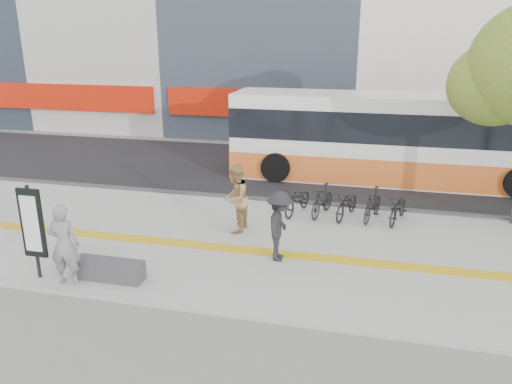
% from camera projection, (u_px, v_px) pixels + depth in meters
% --- Properties ---
extents(ground, '(120.00, 120.00, 0.00)m').
position_uv_depth(ground, '(235.00, 271.00, 11.75)').
color(ground, slate).
rests_on(ground, ground).
extents(sidewalk, '(40.00, 7.00, 0.08)m').
position_uv_depth(sidewalk, '(250.00, 244.00, 13.13)').
color(sidewalk, gray).
rests_on(sidewalk, ground).
extents(tactile_strip, '(40.00, 0.45, 0.01)m').
position_uv_depth(tactile_strip, '(245.00, 250.00, 12.65)').
color(tactile_strip, gold).
rests_on(tactile_strip, sidewalk).
extents(street, '(40.00, 8.00, 0.06)m').
position_uv_depth(street, '(296.00, 171.00, 20.06)').
color(street, black).
rests_on(street, ground).
extents(curb, '(40.00, 0.25, 0.14)m').
position_uv_depth(curb, '(276.00, 201.00, 16.35)').
color(curb, '#313133').
rests_on(curb, ground).
extents(bench, '(1.60, 0.45, 0.45)m').
position_uv_depth(bench, '(109.00, 270.00, 11.13)').
color(bench, '#313133').
rests_on(bench, sidewalk).
extents(signboard, '(0.55, 0.10, 2.20)m').
position_uv_depth(signboard, '(32.00, 225.00, 10.88)').
color(signboard, black).
rests_on(signboard, sidewalk).
extents(bus, '(11.98, 2.84, 3.19)m').
position_uv_depth(bus, '(393.00, 141.00, 18.29)').
color(bus, silver).
rests_on(bus, street).
extents(bicycle_row, '(3.98, 1.75, 0.96)m').
position_uv_depth(bicycle_row, '(347.00, 203.00, 14.76)').
color(bicycle_row, black).
rests_on(bicycle_row, sidewalk).
extents(seated_woman, '(0.75, 0.57, 1.86)m').
position_uv_depth(seated_woman, '(64.00, 244.00, 10.74)').
color(seated_woman, black).
rests_on(seated_woman, sidewalk).
extents(pedestrian_tan, '(0.74, 0.94, 1.92)m').
position_uv_depth(pedestrian_tan, '(235.00, 199.00, 13.60)').
color(pedestrian_tan, '#A9844F').
rests_on(pedestrian_tan, sidewalk).
extents(pedestrian_dark, '(0.67, 1.14, 1.74)m').
position_uv_depth(pedestrian_dark, '(280.00, 226.00, 11.91)').
color(pedestrian_dark, black).
rests_on(pedestrian_dark, sidewalk).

